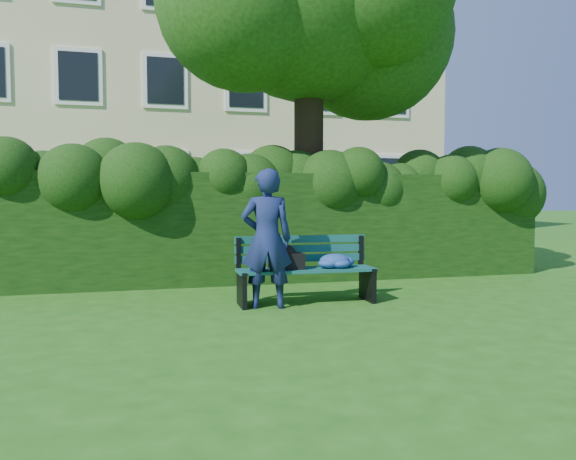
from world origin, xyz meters
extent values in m
plane|color=#1E5612|center=(0.00, 0.00, 0.00)|extent=(80.00, 80.00, 0.00)
cube|color=#C1B681|center=(0.00, 14.00, 6.00)|extent=(16.00, 8.00, 12.00)
cube|color=white|center=(-3.60, 9.98, 2.00)|extent=(1.30, 0.08, 1.60)
cube|color=black|center=(-3.60, 9.94, 2.00)|extent=(1.05, 0.04, 1.35)
cube|color=white|center=(-1.20, 9.98, 2.00)|extent=(1.30, 0.08, 1.60)
cube|color=black|center=(-1.20, 9.94, 2.00)|extent=(1.05, 0.04, 1.35)
cube|color=white|center=(1.20, 9.98, 2.00)|extent=(1.30, 0.08, 1.60)
cube|color=black|center=(1.20, 9.94, 2.00)|extent=(1.05, 0.04, 1.35)
cube|color=white|center=(3.60, 9.98, 2.00)|extent=(1.30, 0.08, 1.60)
cube|color=black|center=(3.60, 9.94, 2.00)|extent=(1.05, 0.04, 1.35)
cube|color=white|center=(6.00, 9.98, 2.00)|extent=(1.30, 0.08, 1.60)
cube|color=black|center=(6.00, 9.94, 2.00)|extent=(1.05, 0.04, 1.35)
cube|color=white|center=(-3.60, 9.98, 4.80)|extent=(1.30, 0.08, 1.60)
cube|color=black|center=(-3.60, 9.94, 4.80)|extent=(1.05, 0.04, 1.35)
cube|color=white|center=(-1.20, 9.98, 4.80)|extent=(1.30, 0.08, 1.60)
cube|color=black|center=(-1.20, 9.94, 4.80)|extent=(1.05, 0.04, 1.35)
cube|color=white|center=(1.20, 9.98, 4.80)|extent=(1.30, 0.08, 1.60)
cube|color=black|center=(1.20, 9.94, 4.80)|extent=(1.05, 0.04, 1.35)
cube|color=white|center=(3.60, 9.98, 4.80)|extent=(1.30, 0.08, 1.60)
cube|color=black|center=(3.60, 9.94, 4.80)|extent=(1.05, 0.04, 1.35)
cube|color=white|center=(6.00, 9.98, 4.80)|extent=(1.30, 0.08, 1.60)
cube|color=black|center=(6.00, 9.94, 4.80)|extent=(1.05, 0.04, 1.35)
cube|color=white|center=(6.00, 9.98, 7.60)|extent=(1.30, 0.08, 1.60)
cube|color=black|center=(6.00, 9.94, 7.60)|extent=(1.05, 0.04, 1.35)
cube|color=black|center=(0.00, 2.20, 0.90)|extent=(10.00, 1.00, 1.80)
cylinder|color=black|center=(0.90, 2.53, 2.41)|extent=(0.52, 0.52, 4.82)
sphere|color=#1C3810|center=(2.20, 2.93, 4.44)|extent=(3.14, 3.14, 3.14)
sphere|color=#1C3810|center=(-0.30, 2.23, 4.63)|extent=(2.94, 2.94, 2.94)
cube|color=#0E4447|center=(0.10, -0.15, 0.45)|extent=(1.84, 0.14, 0.04)
cube|color=#0E4447|center=(0.10, -0.03, 0.45)|extent=(1.84, 0.14, 0.04)
cube|color=#0E4447|center=(0.10, 0.09, 0.45)|extent=(1.84, 0.14, 0.04)
cube|color=#0E4447|center=(0.10, 0.21, 0.45)|extent=(1.84, 0.14, 0.04)
cube|color=#0E4447|center=(0.11, 0.29, 0.58)|extent=(1.84, 0.08, 0.10)
cube|color=#0E4447|center=(0.11, 0.30, 0.71)|extent=(1.84, 0.08, 0.10)
cube|color=#0E4447|center=(0.11, 0.32, 0.84)|extent=(1.84, 0.08, 0.10)
cube|color=black|center=(-0.77, 0.05, 0.22)|extent=(0.07, 0.50, 0.44)
cube|color=black|center=(-0.76, 0.31, 0.65)|extent=(0.06, 0.06, 0.45)
cube|color=black|center=(-0.77, 0.00, 0.44)|extent=(0.07, 0.42, 0.05)
cube|color=black|center=(0.97, 0.02, 0.22)|extent=(0.07, 0.50, 0.44)
cube|color=black|center=(0.98, 0.28, 0.65)|extent=(0.06, 0.06, 0.45)
cube|color=black|center=(0.97, -0.03, 0.44)|extent=(0.07, 0.42, 0.05)
cube|color=white|center=(-0.32, -0.01, 0.48)|extent=(0.18, 0.13, 0.02)
cube|color=black|center=(-0.17, 0.04, 0.58)|extent=(0.45, 0.29, 0.21)
imported|color=#16214F|center=(-0.47, -0.11, 0.89)|extent=(0.71, 0.53, 1.78)
camera|label=1|loc=(-2.06, -7.04, 1.43)|focal=35.00mm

